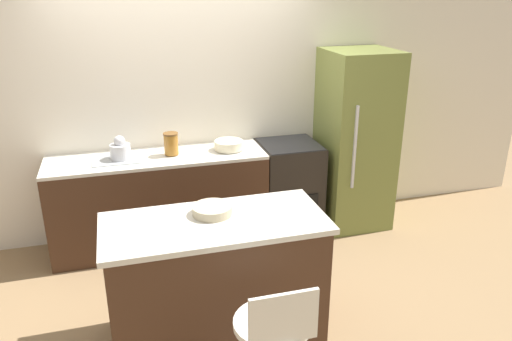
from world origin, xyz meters
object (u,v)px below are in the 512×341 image
object	(u,v)px
mixing_bowl	(229,145)
oven_range	(289,186)
refrigerator	(355,140)
kettle	(120,150)

from	to	relation	value
mixing_bowl	oven_range	bearing A→B (deg)	0.26
refrigerator	kettle	size ratio (longest dim) A/B	8.32
mixing_bowl	kettle	bearing A→B (deg)	-180.00
refrigerator	kettle	bearing A→B (deg)	179.03
oven_range	mixing_bowl	xyz separation A→B (m)	(-0.62, -0.00, 0.51)
refrigerator	mixing_bowl	distance (m)	1.32
refrigerator	kettle	xyz separation A→B (m)	(-2.33, 0.04, 0.10)
refrigerator	mixing_bowl	xyz separation A→B (m)	(-1.32, 0.04, 0.06)
refrigerator	kettle	distance (m)	2.34
mixing_bowl	refrigerator	bearing A→B (deg)	-1.71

